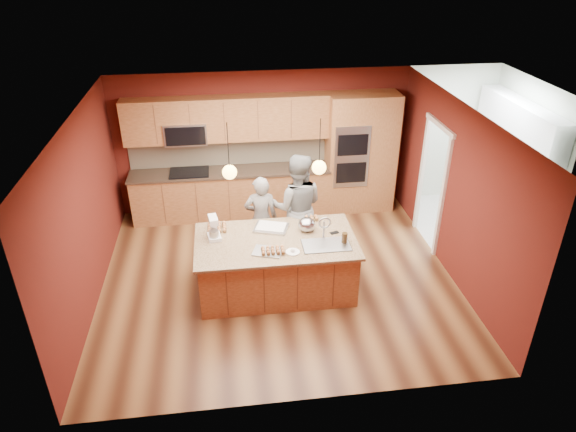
{
  "coord_description": "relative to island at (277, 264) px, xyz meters",
  "views": [
    {
      "loc": [
        -0.72,
        -6.69,
        4.83
      ],
      "look_at": [
        0.15,
        -0.1,
        1.16
      ],
      "focal_mm": 32.0,
      "sensor_mm": 36.0,
      "label": 1
    }
  ],
  "objects": [
    {
      "name": "tumbler",
      "position": [
        0.97,
        -0.21,
        0.51
      ],
      "size": [
        0.08,
        0.08,
        0.17
      ],
      "primitive_type": "cylinder",
      "color": "#382813",
      "rests_on": "island"
    },
    {
      "name": "dryer",
      "position": [
        4.25,
        1.9,
        0.05
      ],
      "size": [
        0.79,
        0.8,
        1.0
      ],
      "primitive_type": "cube",
      "rotation": [
        0.0,
        0.0,
        -0.32
      ],
      "color": "white",
      "rests_on": "floor"
    },
    {
      "name": "phone",
      "position": [
        0.88,
        0.09,
        0.43
      ],
      "size": [
        0.15,
        0.11,
        0.01
      ],
      "primitive_type": "cube",
      "rotation": [
        0.0,
        0.0,
        0.29
      ],
      "color": "black",
      "rests_on": "island"
    },
    {
      "name": "ceiling",
      "position": [
        0.04,
        0.29,
        2.25
      ],
      "size": [
        5.5,
        5.5,
        0.0
      ],
      "primitive_type": "plane",
      "rotation": [
        3.14,
        0.0,
        0.0
      ],
      "color": "silver",
      "rests_on": "ground"
    },
    {
      "name": "cooling_rack",
      "position": [
        -0.17,
        -0.31,
        0.44
      ],
      "size": [
        0.48,
        0.4,
        0.02
      ],
      "primitive_type": "cube",
      "rotation": [
        0.0,
        0.0,
        -0.33
      ],
      "color": "#A4A7AA",
      "rests_on": "island"
    },
    {
      "name": "cupcakes_left",
      "position": [
        -0.87,
        0.43,
        0.46
      ],
      "size": [
        0.3,
        0.3,
        0.07
      ],
      "primitive_type": null,
      "color": "#C67F49",
      "rests_on": "island"
    },
    {
      "name": "sheet_cake",
      "position": [
        -0.05,
        0.34,
        0.45
      ],
      "size": [
        0.59,
        0.51,
        0.05
      ],
      "rotation": [
        0.0,
        0.0,
        -0.33
      ],
      "color": "#B9BCC1",
      "rests_on": "island"
    },
    {
      "name": "cabinet_run",
      "position": [
        -0.63,
        2.54,
        0.54
      ],
      "size": [
        3.74,
        0.64,
        2.3
      ],
      "color": "brown",
      "rests_on": "floor"
    },
    {
      "name": "wall_left",
      "position": [
        -2.71,
        0.29,
        0.9
      ],
      "size": [
        0.0,
        5.0,
        5.0
      ],
      "primitive_type": "plane",
      "rotation": [
        1.57,
        0.0,
        1.57
      ],
      "color": "#541812",
      "rests_on": "ground"
    },
    {
      "name": "wall_right",
      "position": [
        2.79,
        0.29,
        0.9
      ],
      "size": [
        0.0,
        5.0,
        5.0
      ],
      "primitive_type": "plane",
      "rotation": [
        1.57,
        0.0,
        -1.57
      ],
      "color": "#541812",
      "rests_on": "ground"
    },
    {
      "name": "pendant_right",
      "position": [
        0.6,
        0.0,
        1.56
      ],
      "size": [
        0.2,
        0.2,
        0.8
      ],
      "color": "black",
      "rests_on": "ceiling"
    },
    {
      "name": "pendant_left",
      "position": [
        -0.63,
        0.0,
        1.56
      ],
      "size": [
        0.2,
        0.2,
        0.8
      ],
      "color": "black",
      "rests_on": "ceiling"
    },
    {
      "name": "person_right",
      "position": [
        0.43,
        0.92,
        0.47
      ],
      "size": [
        0.99,
        0.83,
        1.83
      ],
      "primitive_type": "imported",
      "rotation": [
        0.0,
        0.0,
        2.97
      ],
      "color": "slate",
      "rests_on": "floor"
    },
    {
      "name": "washer",
      "position": [
        4.23,
        1.16,
        0.0
      ],
      "size": [
        0.69,
        0.7,
        0.9
      ],
      "primitive_type": "cube",
      "rotation": [
        0.0,
        0.0,
        0.27
      ],
      "color": "white",
      "rests_on": "floor"
    },
    {
      "name": "cupcakes_rack",
      "position": [
        -0.09,
        -0.34,
        0.47
      ],
      "size": [
        0.35,
        0.21,
        0.06
      ],
      "primitive_type": null,
      "color": "#C67F49",
      "rests_on": "island"
    },
    {
      "name": "wall_back",
      "position": [
        0.04,
        2.79,
        0.9
      ],
      "size": [
        5.5,
        0.0,
        5.5
      ],
      "primitive_type": "plane",
      "rotation": [
        1.57,
        0.0,
        0.0
      ],
      "color": "#541812",
      "rests_on": "ground"
    },
    {
      "name": "mixing_bowl",
      "position": [
        0.48,
        0.22,
        0.53
      ],
      "size": [
        0.26,
        0.26,
        0.22
      ],
      "primitive_type": "ellipsoid",
      "color": "#A9ABB0",
      "rests_on": "island"
    },
    {
      "name": "stand_mixer",
      "position": [
        -0.91,
        0.18,
        0.58
      ],
      "size": [
        0.22,
        0.28,
        0.35
      ],
      "rotation": [
        0.0,
        0.0,
        0.15
      ],
      "color": "white",
      "rests_on": "island"
    },
    {
      "name": "laundry_room",
      "position": [
        4.39,
        1.49,
        1.5
      ],
      "size": [
        2.6,
        2.7,
        2.7
      ],
      "color": "beige",
      "rests_on": "ground"
    },
    {
      "name": "plate",
      "position": [
        0.19,
        -0.36,
        0.43
      ],
      "size": [
        0.2,
        0.2,
        0.01
      ],
      "primitive_type": "cylinder",
      "color": "white",
      "rests_on": "island"
    },
    {
      "name": "person_left",
      "position": [
        -0.16,
        0.92,
        0.29
      ],
      "size": [
        0.55,
        0.37,
        1.48
      ],
      "primitive_type": "imported",
      "rotation": [
        0.0,
        0.0,
        3.11
      ],
      "color": "black",
      "rests_on": "floor"
    },
    {
      "name": "island",
      "position": [
        0.0,
        0.0,
        0.0
      ],
      "size": [
        2.37,
        1.33,
        1.25
      ],
      "color": "brown",
      "rests_on": "floor"
    },
    {
      "name": "floor",
      "position": [
        0.04,
        0.29,
        -0.45
      ],
      "size": [
        5.5,
        5.5,
        0.0
      ],
      "primitive_type": "plane",
      "color": "#462515",
      "rests_on": "ground"
    },
    {
      "name": "doorway_trim",
      "position": [
        2.77,
        1.09,
        0.6
      ],
      "size": [
        0.08,
        1.11,
        2.2
      ],
      "primitive_type": null,
      "color": "white",
      "rests_on": "wall_right"
    },
    {
      "name": "oven_column",
      "position": [
        1.89,
        2.49,
        0.7
      ],
      "size": [
        1.3,
        0.62,
        2.3
      ],
      "color": "brown",
      "rests_on": "floor"
    },
    {
      "name": "wall_front",
      "position": [
        0.04,
        -2.21,
        0.9
      ],
      "size": [
        5.5,
        0.0,
        5.5
      ],
      "primitive_type": "plane",
      "rotation": [
        -1.57,
        0.0,
        0.0
      ],
      "color": "#541812",
      "rests_on": "ground"
    },
    {
      "name": "cupcakes_right",
      "position": [
        0.61,
        0.53,
        0.46
      ],
      "size": [
        0.22,
        0.15,
        0.07
      ],
      "primitive_type": null,
      "color": "#C67F49",
      "rests_on": "island"
    }
  ]
}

